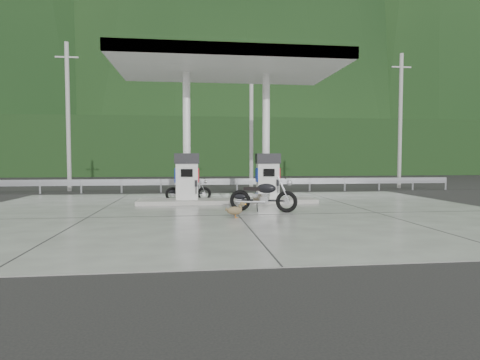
{
  "coord_description": "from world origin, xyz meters",
  "views": [
    {
      "loc": [
        -1.45,
        -13.21,
        1.75
      ],
      "look_at": [
        0.3,
        1.0,
        1.0
      ],
      "focal_mm": 30.0,
      "sensor_mm": 36.0,
      "label": 1
    }
  ],
  "objects": [
    {
      "name": "utility_pole_a",
      "position": [
        -8.0,
        9.5,
        4.0
      ],
      "size": [
        0.22,
        0.22,
        8.0
      ],
      "primitive_type": "cylinder",
      "color": "#9B9B95",
      "rests_on": "ground"
    },
    {
      "name": "canopy_column_right",
      "position": [
        1.6,
        2.9,
        2.67
      ],
      "size": [
        0.3,
        0.3,
        5.0
      ],
      "primitive_type": "cylinder",
      "color": "white",
      "rests_on": "pump_island"
    },
    {
      "name": "canopy_roof",
      "position": [
        0.0,
        2.5,
        5.37
      ],
      "size": [
        8.5,
        5.0,
        0.4
      ],
      "primitive_type": "cube",
      "color": "white",
      "rests_on": "canopy_column_left"
    },
    {
      "name": "road",
      "position": [
        0.0,
        11.5,
        0.0
      ],
      "size": [
        60.0,
        7.0,
        0.01
      ],
      "primitive_type": "cube",
      "color": "black",
      "rests_on": "ground"
    },
    {
      "name": "utility_pole_b",
      "position": [
        2.0,
        9.5,
        4.0
      ],
      "size": [
        0.22,
        0.22,
        8.0
      ],
      "primitive_type": "cylinder",
      "color": "#9B9B95",
      "rests_on": "ground"
    },
    {
      "name": "motorcycle_left",
      "position": [
        0.91,
        -0.26,
        0.52
      ],
      "size": [
        2.21,
        1.38,
        1.0
      ],
      "primitive_type": null,
      "rotation": [
        0.0,
        0.0,
        -0.37
      ],
      "color": "black",
      "rests_on": "forecourt_apron"
    },
    {
      "name": "canopy_column_left",
      "position": [
        -1.6,
        2.9,
        2.67
      ],
      "size": [
        0.3,
        0.3,
        5.0
      ],
      "primitive_type": "cylinder",
      "color": "white",
      "rests_on": "pump_island"
    },
    {
      "name": "forested_hills",
      "position": [
        0.0,
        60.0,
        0.0
      ],
      "size": [
        100.0,
        40.0,
        140.0
      ],
      "primitive_type": null,
      "color": "black",
      "rests_on": "ground"
    },
    {
      "name": "motorcycle_right",
      "position": [
        -1.55,
        3.38,
        0.43
      ],
      "size": [
        1.75,
        0.57,
        0.83
      ],
      "primitive_type": null,
      "rotation": [
        0.0,
        0.0,
        0.01
      ],
      "color": "black",
      "rests_on": "forecourt_apron"
    },
    {
      "name": "utility_pole_c",
      "position": [
        11.0,
        9.5,
        4.0
      ],
      "size": [
        0.22,
        0.22,
        8.0
      ],
      "primitive_type": "cylinder",
      "color": "#9B9B95",
      "rests_on": "ground"
    },
    {
      "name": "pump_island",
      "position": [
        0.0,
        2.5,
        0.1
      ],
      "size": [
        7.0,
        1.4,
        0.15
      ],
      "primitive_type": "cube",
      "color": "gray",
      "rests_on": "forecourt_apron"
    },
    {
      "name": "tree_band",
      "position": [
        0.0,
        30.0,
        3.0
      ],
      "size": [
        80.0,
        6.0,
        6.0
      ],
      "primitive_type": "cube",
      "color": "black",
      "rests_on": "ground"
    },
    {
      "name": "ground",
      "position": [
        0.0,
        0.0,
        0.0
      ],
      "size": [
        160.0,
        160.0,
        0.0
      ],
      "primitive_type": "plane",
      "color": "black",
      "rests_on": "ground"
    },
    {
      "name": "gas_pump_right",
      "position": [
        1.6,
        2.5,
        1.07
      ],
      "size": [
        0.95,
        0.55,
        1.8
      ],
      "primitive_type": null,
      "color": "silver",
      "rests_on": "pump_island"
    },
    {
      "name": "guardrail",
      "position": [
        0.0,
        8.0,
        0.71
      ],
      "size": [
        26.0,
        0.16,
        1.42
      ],
      "primitive_type": null,
      "color": "#9DA0A4",
      "rests_on": "ground"
    },
    {
      "name": "forecourt_apron",
      "position": [
        0.0,
        0.0,
        0.01
      ],
      "size": [
        18.0,
        14.0,
        0.02
      ],
      "primitive_type": "cube",
      "color": "slate",
      "rests_on": "ground"
    },
    {
      "name": "duck",
      "position": [
        -0.18,
        -1.55,
        0.22
      ],
      "size": [
        0.57,
        0.18,
        0.41
      ],
      "primitive_type": null,
      "rotation": [
        0.0,
        0.0,
        0.04
      ],
      "color": "brown",
      "rests_on": "forecourt_apron"
    },
    {
      "name": "gas_pump_left",
      "position": [
        -1.6,
        2.5,
        1.07
      ],
      "size": [
        0.95,
        0.55,
        1.8
      ],
      "primitive_type": null,
      "color": "silver",
      "rests_on": "pump_island"
    }
  ]
}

